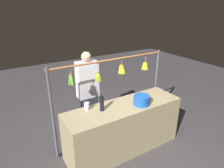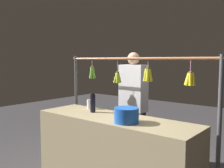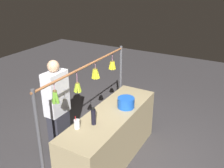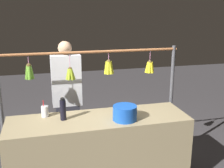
% 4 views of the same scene
% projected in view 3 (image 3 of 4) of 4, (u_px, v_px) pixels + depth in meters
% --- Properties ---
extents(ground_plane, '(12.00, 12.00, 0.00)m').
position_uv_depth(ground_plane, '(111.00, 159.00, 4.00)').
color(ground_plane, '#3D3A3C').
extents(market_counter, '(1.96, 0.59, 0.84)m').
position_uv_depth(market_counter, '(111.00, 137.00, 3.84)').
color(market_counter, tan).
rests_on(market_counter, ground).
extents(display_rack, '(2.13, 0.13, 1.54)m').
position_uv_depth(display_rack, '(89.00, 91.00, 3.76)').
color(display_rack, '#4C4C51').
rests_on(display_rack, ground).
extents(water_bottle, '(0.06, 0.06, 0.24)m').
position_uv_depth(water_bottle, '(94.00, 117.00, 3.35)').
color(water_bottle, black).
rests_on(water_bottle, market_counter).
extents(blue_bucket, '(0.25, 0.25, 0.16)m').
position_uv_depth(blue_bucket, '(126.00, 103.00, 3.79)').
color(blue_bucket, blue).
rests_on(blue_bucket, market_counter).
extents(drink_cup, '(0.08, 0.08, 0.18)m').
position_uv_depth(drink_cup, '(77.00, 124.00, 3.28)').
color(drink_cup, silver).
rests_on(drink_cup, market_counter).
extents(vendor_person, '(0.38, 0.20, 1.59)m').
position_uv_depth(vendor_person, '(58.00, 111.00, 3.82)').
color(vendor_person, '#2D2D38').
rests_on(vendor_person, ground).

